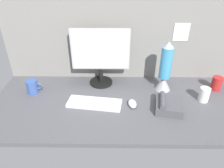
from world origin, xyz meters
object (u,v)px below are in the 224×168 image
(monitor, at_px, (100,55))
(mug_red_plastic, at_px, (217,83))
(mouse, at_px, (132,104))
(mug_ceramic_white, at_px, (204,95))
(keyboard, at_px, (94,103))
(desk_phone, at_px, (168,105))
(mug_ceramic_blue, at_px, (33,87))
(lava_lamp, at_px, (165,71))

(monitor, bearing_deg, mug_red_plastic, -5.86)
(mouse, distance_m, mug_ceramic_white, 0.51)
(keyboard, bearing_deg, desk_phone, 2.79)
(monitor, bearing_deg, keyboard, -95.90)
(mug_ceramic_blue, bearing_deg, mug_red_plastic, 2.36)
(mouse, bearing_deg, mug_ceramic_blue, 160.72)
(keyboard, relative_size, mug_ceramic_blue, 3.19)
(monitor, relative_size, mug_ceramic_white, 4.24)
(keyboard, xyz_separation_m, lava_lamp, (0.51, 0.20, 0.15))
(mouse, height_order, mug_red_plastic, mug_red_plastic)
(monitor, distance_m, keyboard, 0.38)
(mouse, bearing_deg, mug_red_plastic, 11.10)
(mouse, distance_m, lava_lamp, 0.36)
(keyboard, xyz_separation_m, mouse, (0.26, -0.01, 0.01))
(mug_red_plastic, distance_m, mug_ceramic_blue, 1.38)
(lava_lamp, relative_size, desk_phone, 1.75)
(monitor, distance_m, desk_phone, 0.61)
(mug_ceramic_white, distance_m, lava_lamp, 0.32)
(mouse, relative_size, mug_red_plastic, 0.90)
(mug_red_plastic, xyz_separation_m, mug_ceramic_white, (-0.15, -0.15, -0.00))
(mug_ceramic_blue, bearing_deg, lava_lamp, 3.38)
(mug_ceramic_blue, bearing_deg, monitor, 16.37)
(monitor, bearing_deg, mug_ceramic_white, -18.11)
(monitor, relative_size, keyboard, 1.19)
(monitor, distance_m, mouse, 0.44)
(mug_red_plastic, bearing_deg, keyboard, -167.37)
(desk_phone, bearing_deg, lava_lamp, 87.22)
(monitor, height_order, mouse, monitor)
(mouse, relative_size, mug_ceramic_blue, 0.83)
(mug_red_plastic, relative_size, desk_phone, 0.49)
(monitor, xyz_separation_m, mug_red_plastic, (0.88, -0.09, -0.19))
(mouse, height_order, lava_lamp, lava_lamp)
(mug_red_plastic, relative_size, mug_ceramic_white, 1.03)
(desk_phone, bearing_deg, mouse, 171.97)
(keyboard, height_order, mug_ceramic_white, mug_ceramic_white)
(mug_red_plastic, height_order, mug_ceramic_blue, mug_red_plastic)
(mug_ceramic_blue, relative_size, mug_ceramic_white, 1.12)
(mouse, relative_size, desk_phone, 0.44)
(desk_phone, bearing_deg, mug_ceramic_white, 20.03)
(keyboard, distance_m, desk_phone, 0.50)
(keyboard, distance_m, mouse, 0.26)
(lava_lamp, bearing_deg, mug_ceramic_blue, -176.62)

